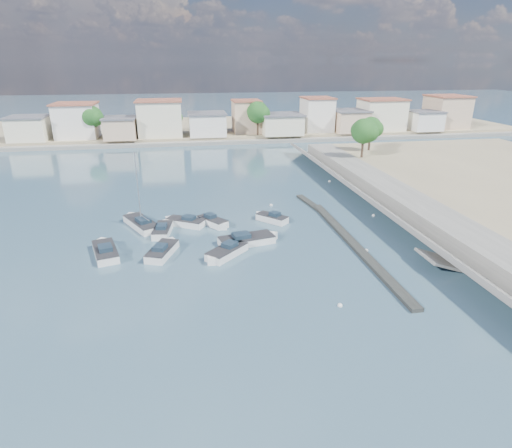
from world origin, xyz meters
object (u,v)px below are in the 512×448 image
(motorboat_e, at_px, (163,230))
(motorboat_h, at_px, (249,240))
(sailboat, at_px, (141,223))
(motorboat_b, at_px, (163,251))
(motorboat_a, at_px, (105,251))
(motorboat_d, at_px, (225,253))
(motorboat_f, at_px, (271,218))
(motorboat_g, at_px, (214,222))
(motorboat_c, at_px, (184,222))

(motorboat_e, distance_m, motorboat_h, 10.26)
(motorboat_e, relative_size, sailboat, 0.55)
(motorboat_b, distance_m, sailboat, 8.84)
(motorboat_a, xyz_separation_m, sailboat, (2.91, 7.47, 0.03))
(motorboat_b, height_order, motorboat_e, same)
(motorboat_b, relative_size, motorboat_h, 0.79)
(motorboat_a, relative_size, sailboat, 0.65)
(motorboat_b, bearing_deg, motorboat_h, 7.69)
(motorboat_d, xyz_separation_m, motorboat_e, (-6.30, 7.43, 0.00))
(motorboat_a, distance_m, motorboat_b, 5.84)
(motorboat_d, relative_size, motorboat_f, 1.20)
(motorboat_e, distance_m, motorboat_g, 6.03)
(motorboat_a, height_order, motorboat_c, same)
(motorboat_c, height_order, motorboat_d, same)
(motorboat_a, xyz_separation_m, motorboat_d, (11.89, -2.53, -0.00))
(motorboat_b, bearing_deg, motorboat_d, -15.00)
(motorboat_a, relative_size, motorboat_e, 1.18)
(motorboat_b, height_order, motorboat_f, same)
(motorboat_d, bearing_deg, motorboat_g, 92.87)
(motorboat_c, bearing_deg, motorboat_h, -44.17)
(motorboat_e, relative_size, motorboat_g, 1.16)
(motorboat_a, distance_m, motorboat_d, 12.16)
(motorboat_b, bearing_deg, motorboat_e, 91.82)
(motorboat_g, bearing_deg, motorboat_h, -61.00)
(motorboat_d, bearing_deg, motorboat_b, 165.00)
(motorboat_g, bearing_deg, motorboat_a, -151.07)
(motorboat_b, bearing_deg, motorboat_g, 51.82)
(motorboat_b, distance_m, motorboat_d, 6.34)
(motorboat_f, bearing_deg, motorboat_d, -125.65)
(motorboat_c, height_order, sailboat, sailboat)
(motorboat_b, xyz_separation_m, motorboat_e, (-0.18, 5.79, 0.00))
(motorboat_c, relative_size, motorboat_d, 1.03)
(motorboat_b, bearing_deg, motorboat_c, 74.33)
(motorboat_a, relative_size, motorboat_g, 1.37)
(motorboat_h, relative_size, sailboat, 0.74)
(motorboat_h, xyz_separation_m, sailboat, (-11.87, 7.15, 0.03))
(motorboat_e, bearing_deg, motorboat_g, 13.70)
(motorboat_h, bearing_deg, motorboat_e, 153.53)
(motorboat_b, relative_size, motorboat_d, 1.12)
(motorboat_a, xyz_separation_m, motorboat_e, (5.59, 4.90, -0.00))
(motorboat_c, xyz_separation_m, motorboat_f, (10.42, -0.41, -0.00))
(motorboat_f, bearing_deg, motorboat_h, -120.23)
(motorboat_e, xyz_separation_m, motorboat_h, (9.19, -4.58, 0.00))
(motorboat_a, bearing_deg, motorboat_c, 41.05)
(motorboat_a, xyz_separation_m, motorboat_h, (14.77, 0.32, -0.00))
(motorboat_f, relative_size, motorboat_g, 0.91)
(motorboat_g, bearing_deg, sailboat, 172.38)
(motorboat_d, relative_size, motorboat_e, 0.94)
(motorboat_b, height_order, motorboat_g, same)
(motorboat_g, bearing_deg, motorboat_c, 170.08)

